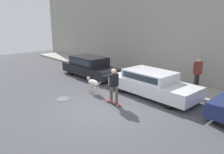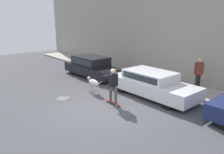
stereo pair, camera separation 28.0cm
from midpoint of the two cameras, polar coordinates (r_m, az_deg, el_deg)
ground_plane at (r=9.24m, az=-1.56°, el=-8.61°), size 36.00×36.00×0.00m
back_wall at (r=13.23m, az=19.82°, el=10.43°), size 32.00×0.30×5.68m
sidewalk_curb at (r=12.75m, az=16.11°, el=-2.13°), size 30.00×1.97×0.14m
parked_car_0 at (r=14.40m, az=-4.72°, el=2.71°), size 4.33×1.75×1.31m
parked_car_1 at (r=10.86m, az=11.05°, el=-1.77°), size 4.58×1.76×1.24m
dog at (r=11.10m, az=-4.17°, el=-1.57°), size 1.26×0.38×0.79m
skateboarder at (r=9.52m, az=1.10°, el=-1.88°), size 2.68×0.55×1.63m
pedestrian_with_bag at (r=11.74m, az=22.39°, el=1.00°), size 0.38×0.58×1.69m
manhole_cover at (r=10.70m, az=-11.82°, el=-5.52°), size 0.66×0.66×0.01m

